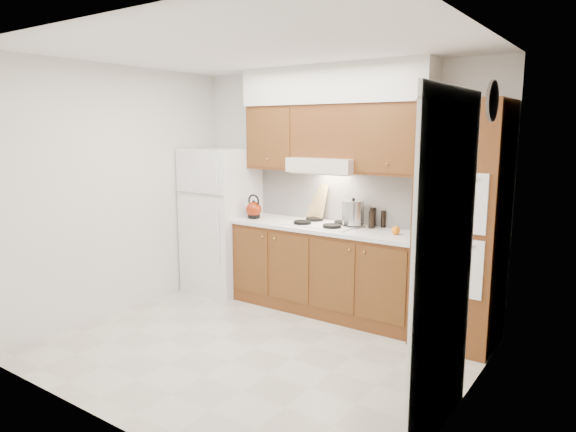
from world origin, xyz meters
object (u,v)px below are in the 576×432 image
object	(u,v)px
oven_cabinet	(462,225)
stock_pot	(353,213)
fridge	(222,220)
kettle	(254,210)

from	to	relation	value
oven_cabinet	stock_pot	world-z (taller)	oven_cabinet
fridge	kettle	world-z (taller)	fridge
kettle	fridge	bearing A→B (deg)	-165.61
oven_cabinet	stock_pot	size ratio (longest dim) A/B	9.25
fridge	oven_cabinet	world-z (taller)	oven_cabinet
fridge	stock_pot	distance (m)	1.72
oven_cabinet	kettle	bearing A→B (deg)	-178.21
oven_cabinet	stock_pot	xyz separation A→B (m)	(-1.15, 0.12, -0.01)
oven_cabinet	kettle	distance (m)	2.32
kettle	stock_pot	bearing A→B (deg)	27.91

